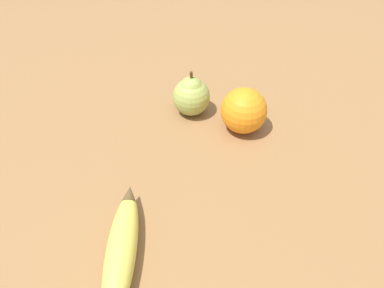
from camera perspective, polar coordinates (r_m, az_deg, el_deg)
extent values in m
plane|color=olive|center=(0.49, 12.25, -17.17)|extent=(3.00, 3.00, 0.00)
ellipsoid|color=#DBCC4C|center=(0.47, -10.71, -15.73)|extent=(0.09, 0.18, 0.03)
cone|color=brown|center=(0.51, -9.52, -7.53)|extent=(0.03, 0.03, 0.03)
sphere|color=orange|center=(0.62, 7.90, 5.07)|extent=(0.08, 0.08, 0.08)
sphere|color=#99A84C|center=(0.66, -0.11, 7.20)|extent=(0.07, 0.07, 0.07)
sphere|color=#99A84C|center=(0.65, -0.11, 8.52)|extent=(0.04, 0.04, 0.04)
cylinder|color=#4C3319|center=(0.64, -0.11, 10.36)|extent=(0.01, 0.01, 0.02)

